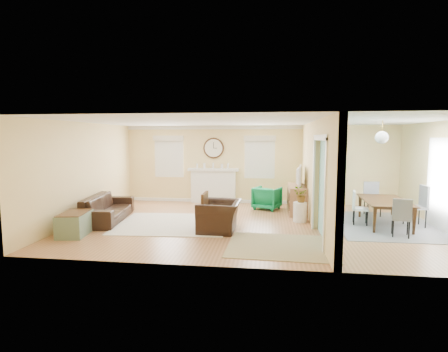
{
  "coord_description": "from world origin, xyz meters",
  "views": [
    {
      "loc": [
        0.37,
        -8.7,
        2.19
      ],
      "look_at": [
        -0.8,
        0.3,
        1.2
      ],
      "focal_mm": 28.0,
      "sensor_mm": 36.0,
      "label": 1
    }
  ],
  "objects_px": {
    "green_chair": "(267,198)",
    "credenza": "(297,199)",
    "dining_table": "(386,213)",
    "sofa": "(107,208)",
    "eames_chair": "(219,216)"
  },
  "relations": [
    {
      "from": "green_chair",
      "to": "dining_table",
      "type": "distance_m",
      "value": 3.41
    },
    {
      "from": "sofa",
      "to": "dining_table",
      "type": "height_order",
      "value": "sofa"
    },
    {
      "from": "green_chair",
      "to": "credenza",
      "type": "height_order",
      "value": "credenza"
    },
    {
      "from": "sofa",
      "to": "green_chair",
      "type": "relative_size",
      "value": 3.0
    },
    {
      "from": "eames_chair",
      "to": "credenza",
      "type": "height_order",
      "value": "credenza"
    },
    {
      "from": "dining_table",
      "to": "credenza",
      "type": "bearing_deg",
      "value": 61.82
    },
    {
      "from": "sofa",
      "to": "eames_chair",
      "type": "distance_m",
      "value": 3.2
    },
    {
      "from": "eames_chair",
      "to": "green_chair",
      "type": "relative_size",
      "value": 1.43
    },
    {
      "from": "sofa",
      "to": "dining_table",
      "type": "distance_m",
      "value": 7.21
    },
    {
      "from": "credenza",
      "to": "dining_table",
      "type": "height_order",
      "value": "credenza"
    },
    {
      "from": "eames_chair",
      "to": "sofa",
      "type": "bearing_deg",
      "value": -101.3
    },
    {
      "from": "green_chair",
      "to": "credenza",
      "type": "xyz_separation_m",
      "value": [
        0.87,
        -0.38,
        0.05
      ]
    },
    {
      "from": "credenza",
      "to": "dining_table",
      "type": "distance_m",
      "value": 2.46
    },
    {
      "from": "eames_chair",
      "to": "credenza",
      "type": "relative_size",
      "value": 0.75
    },
    {
      "from": "credenza",
      "to": "dining_table",
      "type": "relative_size",
      "value": 0.79
    }
  ]
}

